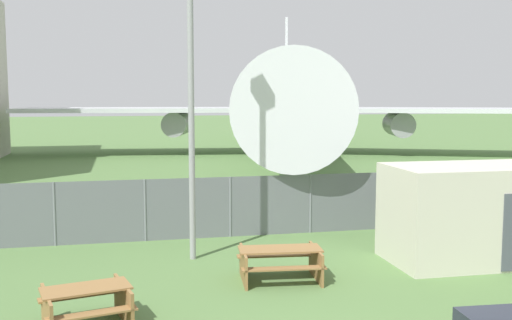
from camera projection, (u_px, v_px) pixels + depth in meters
name	position (u px, v px, depth m)	size (l,w,h in m)	color
perimeter_fence	(230.00, 207.00, 18.14)	(56.07, 0.07, 1.84)	slate
airplane	(287.00, 103.00, 41.42)	(38.43, 46.61, 11.65)	silver
portable_cabin	(468.00, 214.00, 15.44)	(4.13, 2.45, 2.50)	beige
picnic_bench_near_cabin	(280.00, 260.00, 13.89)	(2.04, 1.58, 0.76)	olive
picnic_bench_open_grass	(86.00, 303.00, 11.07)	(1.87, 1.73, 0.76)	olive
light_mast	(191.00, 59.00, 15.20)	(0.44, 0.44, 8.63)	#99999E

